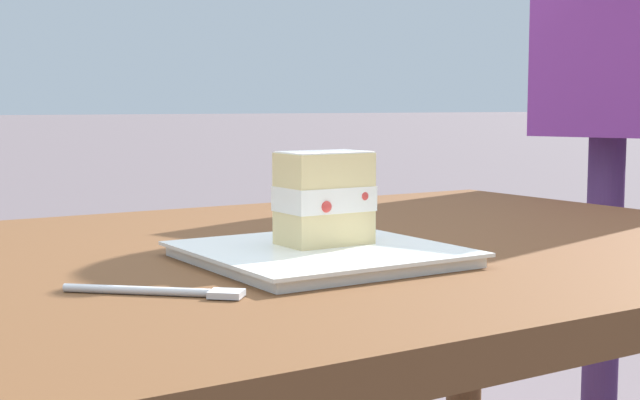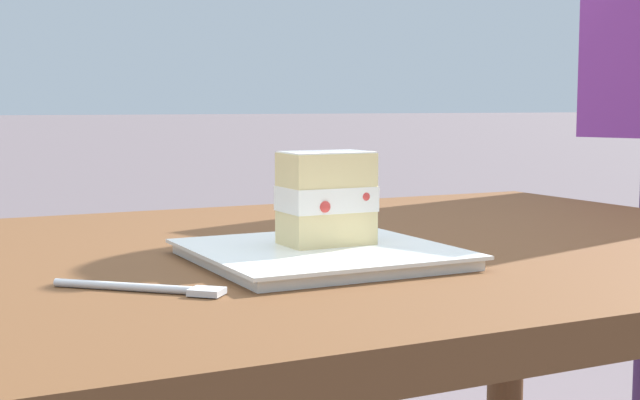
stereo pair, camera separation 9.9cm
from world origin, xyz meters
name	(u,v)px [view 1 (the left image)]	position (x,y,z in m)	size (l,w,h in m)	color
patio_table	(337,323)	(0.00, 0.00, 0.62)	(1.24, 0.90, 0.73)	brown
dessert_plate	(320,254)	(-0.09, -0.11, 0.73)	(0.27, 0.27, 0.02)	white
cake_slice	(324,198)	(-0.08, -0.09, 0.79)	(0.10, 0.07, 0.10)	#EAD18C
dessert_fork	(165,291)	(-0.31, -0.18, 0.73)	(0.14, 0.13, 0.01)	silver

